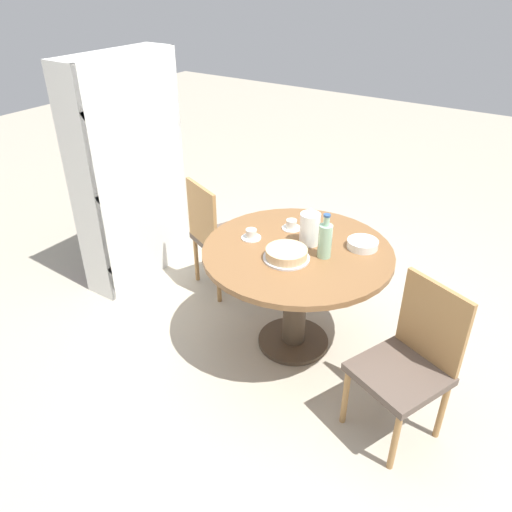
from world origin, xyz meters
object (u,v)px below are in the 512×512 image
object	(u,v)px
cup_b	(251,235)
coffee_pot	(310,228)
chair_b	(409,361)
cup_a	(291,225)
chair_a	(219,234)
cake_main	(286,254)
bookshelf	(131,175)
water_bottle	(325,240)

from	to	relation	value
cup_b	coffee_pot	bearing A→B (deg)	-66.15
chair_b	cup_a	distance (m)	1.16
chair_a	coffee_pot	world-z (taller)	coffee_pot
chair_a	cake_main	bearing A→B (deg)	176.27
bookshelf	chair_b	bearing A→B (deg)	81.12
bookshelf	coffee_pot	size ratio (longest dim) A/B	7.17
cake_main	chair_a	bearing A→B (deg)	63.54
coffee_pot	cup_a	xyz separation A→B (m)	(0.11, 0.19, -0.08)
water_bottle	cup_a	bearing A→B (deg)	59.61
chair_a	chair_b	world-z (taller)	same
coffee_pot	cake_main	bearing A→B (deg)	174.26
water_bottle	chair_a	bearing A→B (deg)	75.29
cake_main	cup_a	bearing A→B (deg)	25.42
chair_a	cup_b	distance (m)	0.68
bookshelf	cup_b	distance (m)	1.21
cup_b	chair_a	bearing A→B (deg)	58.34
chair_a	cup_a	world-z (taller)	chair_a
chair_a	cup_b	xyz separation A→B (m)	(-0.32, -0.52, 0.29)
cup_a	cup_b	distance (m)	0.29
cake_main	coffee_pot	bearing A→B (deg)	-5.74
cake_main	bookshelf	bearing A→B (deg)	81.48
chair_b	coffee_pot	bearing A→B (deg)	177.41
chair_a	chair_b	size ratio (longest dim) A/B	1.00
cake_main	cup_b	xyz separation A→B (m)	(0.09, 0.31, -0.01)
bookshelf	cup_a	size ratio (longest dim) A/B	13.70
chair_b	chair_a	bearing A→B (deg)	-175.84
coffee_pot	cup_a	world-z (taller)	coffee_pot
cake_main	cup_a	world-z (taller)	cake_main
coffee_pot	cake_main	xyz separation A→B (m)	(-0.24, 0.02, -0.08)
coffee_pot	cup_a	size ratio (longest dim) A/B	1.91
cup_a	cup_b	xyz separation A→B (m)	(-0.26, 0.15, 0.00)
chair_b	bookshelf	bearing A→B (deg)	-166.36
bookshelf	cake_main	xyz separation A→B (m)	(-0.23, -1.51, -0.09)
chair_a	coffee_pot	size ratio (longest dim) A/B	3.69
chair_a	cake_main	world-z (taller)	chair_a
coffee_pot	cake_main	world-z (taller)	coffee_pot
cup_a	cup_b	world-z (taller)	same
coffee_pot	chair_b	bearing A→B (deg)	-115.11
chair_b	cup_a	size ratio (longest dim) A/B	7.06
bookshelf	cup_b	xyz separation A→B (m)	(-0.13, -1.20, -0.09)
bookshelf	coffee_pot	bearing A→B (deg)	90.58
chair_a	bookshelf	size ratio (longest dim) A/B	0.52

